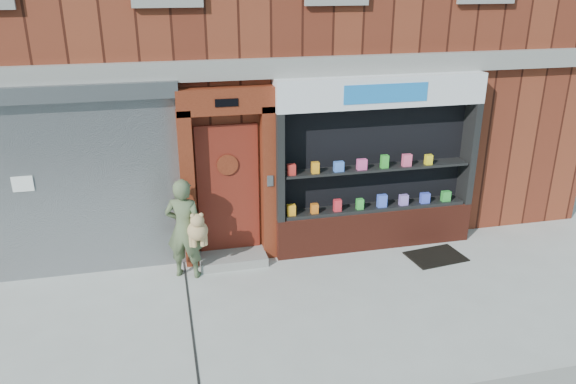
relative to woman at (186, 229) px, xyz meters
name	(u,v)px	position (x,y,z in m)	size (l,w,h in m)	color
ground	(302,313)	(1.49, -1.44, -0.82)	(80.00, 80.00, 0.00)	#9E9E99
shutter_bay	(79,171)	(-1.51, 0.48, 0.90)	(3.10, 0.30, 3.04)	gray
red_door_bay	(228,178)	(0.74, 0.42, 0.64)	(1.52, 0.58, 2.90)	#551C0E
pharmacy_bay	(376,172)	(3.24, 0.37, 0.55)	(3.50, 0.41, 3.00)	#5E2116
woman	(186,229)	(0.00, 0.00, 0.00)	(0.70, 0.61, 1.63)	#4F5E3D
doormat	(436,256)	(4.13, -0.32, -0.81)	(0.92, 0.64, 0.02)	black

